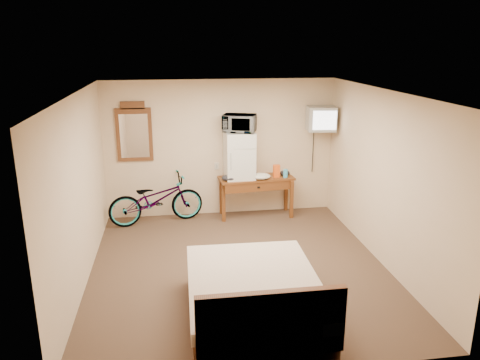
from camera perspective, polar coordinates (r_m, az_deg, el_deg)
The scene contains 13 objects.
room at distance 6.40m, azimuth -0.17°, elevation -0.61°, with size 4.60×4.64×2.50m.
desk at distance 8.57m, azimuth 2.02°, elevation -0.48°, with size 1.40×0.65×0.75m.
mini_fridge at distance 8.42m, azimuth -0.08°, elevation 3.05°, with size 0.54×0.52×0.84m.
microwave at distance 8.30m, azimuth -0.08°, elevation 6.93°, with size 0.56×0.38×0.31m, color silver.
snack_bag at distance 8.56m, azimuth 4.47°, elevation 1.10°, with size 0.12×0.07×0.23m, color #FC5B16.
blue_cup at distance 8.57m, azimuth 5.56°, elevation 0.81°, with size 0.08×0.08×0.15m, color #40ACDC.
cloth_cream at distance 8.43m, azimuth 2.58°, elevation 0.46°, with size 0.35×0.27×0.11m, color white.
cloth_dark_a at distance 8.33m, azimuth -1.29°, elevation 0.27°, with size 0.28×0.21×0.11m, color black.
cloth_dark_b at distance 8.71m, azimuth 5.46°, elevation 0.86°, with size 0.19×0.16×0.09m, color black.
crt_television at distance 8.61m, azimuth 9.85°, elevation 7.39°, with size 0.54×0.61×0.44m.
wall_mirror at distance 8.49m, azimuth -12.78°, elevation 5.66°, with size 0.62×0.04×1.06m.
bicycle at distance 8.45m, azimuth -10.18°, elevation -2.33°, with size 0.59×1.68×0.88m, color black.
bed at distance 5.54m, azimuth 1.80°, elevation -14.34°, with size 1.54×2.01×0.90m.
Camera 1 is at (-0.88, -6.05, 3.14)m, focal length 35.00 mm.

